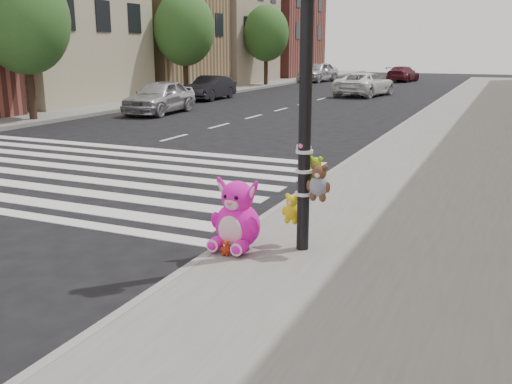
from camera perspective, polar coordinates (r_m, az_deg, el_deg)
The scene contains 19 objects.
ground at distance 7.49m, azimuth -19.64°, elevation -7.87°, with size 120.00×120.00×0.00m, color black.
sidewalk_near at distance 15.18m, azimuth 23.91°, elevation 2.99°, with size 7.00×80.00×0.14m, color slate.
sidewalk_far at distance 31.13m, azimuth -12.57°, elevation 9.06°, with size 6.00×80.00×0.14m, color slate.
curb_edge at distance 15.55m, azimuth 11.12°, elevation 4.20°, with size 0.12×80.00×0.15m, color gray.
crosswalk at distance 14.12m, azimuth -18.56°, elevation 2.45°, with size 11.00×6.00×0.01m, color silver, non-canonical shape.
bld_far_c at distance 37.10m, azimuth -9.81°, elevation 16.06°, with size 6.00×8.00×8.00m, color #9A7C52.
bld_far_d at distance 44.92m, azimuth -3.22°, elevation 17.17°, with size 6.00×8.00×10.00m, color tan.
bld_far_e at distance 54.92m, azimuth 2.24°, elevation 16.13°, with size 6.00×10.00×9.00m, color brown.
signal_pole at distance 7.21m, azimuth 5.14°, elevation 6.16°, with size 0.72×0.50×4.00m.
tree_far_a at distance 22.70m, azimuth -22.17°, elevation 15.62°, with size 3.20×3.20×5.44m.
tree_far_b at distance 31.42m, azimuth -7.17°, elevation 15.86°, with size 3.20×3.20×5.44m.
tree_far_c at distance 41.24m, azimuth 1.01°, elevation 15.57°, with size 3.20×3.20×5.44m.
pink_bunny at distance 7.46m, azimuth -1.95°, elevation -2.77°, with size 0.68×0.71×0.96m.
red_teddy at distance 7.28m, azimuth -3.05°, elevation -5.61°, with size 0.14×0.10×0.21m, color #B02C11, non-canonical shape.
car_silver_far at distance 24.57m, azimuth -9.61°, elevation 9.38°, with size 1.66×4.14×1.41m, color #BDBCC2.
car_dark_far at distance 30.93m, azimuth -4.57°, elevation 10.35°, with size 1.33×3.80×1.25m, color black.
car_white_near at distance 33.79m, azimuth 10.83°, elevation 10.54°, with size 2.20×4.77×1.33m, color white.
car_maroon_near at distance 48.64m, azimuth 14.47°, elevation 11.36°, with size 1.73×4.26×1.23m, color #591926.
car_silver_deep at distance 47.20m, azimuth 6.19°, elevation 11.86°, with size 1.87×4.65×1.58m, color silver.
Camera 1 is at (4.93, -4.94, 2.72)m, focal length 40.00 mm.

